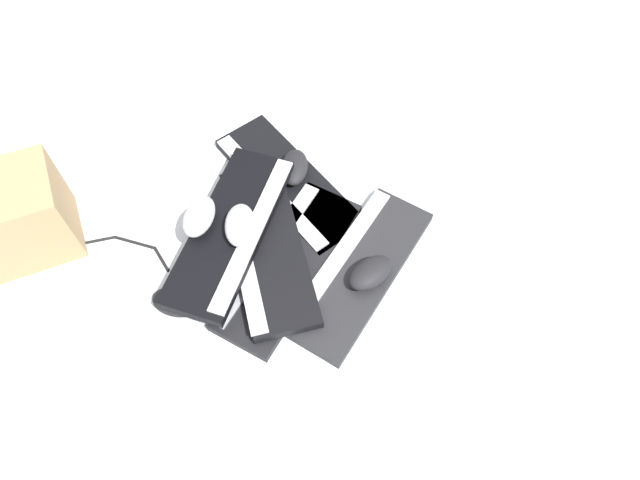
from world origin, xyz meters
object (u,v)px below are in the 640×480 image
keyboard_4 (231,230)px  mouse_1 (294,167)px  mouse_3 (370,273)px  cardboard_box (10,219)px  keyboard_0 (359,270)px  keyboard_1 (288,183)px  keyboard_3 (266,248)px  mouse_4 (176,302)px  keyboard_2 (288,264)px  mouse_0 (199,216)px  mouse_2 (240,225)px

keyboard_4 → mouse_1: (0.06, 0.23, -0.02)m
mouse_3 → cardboard_box: size_ratio=0.45×
keyboard_0 → keyboard_1: same height
keyboard_3 → mouse_4: 0.23m
keyboard_2 → mouse_0: size_ratio=4.17×
mouse_0 → cardboard_box: cardboard_box is taller
keyboard_1 → mouse_2: bearing=-97.6°
keyboard_2 → mouse_2: 0.15m
mouse_3 → cardboard_box: (-0.79, -0.16, 0.05)m
mouse_2 → cardboard_box: cardboard_box is taller
mouse_2 → mouse_4: 0.22m
mouse_2 → mouse_4: size_ratio=1.00×
keyboard_1 → mouse_1: size_ratio=4.10×
keyboard_2 → cardboard_box: cardboard_box is taller
mouse_0 → cardboard_box: 0.42m
keyboard_1 → cardboard_box: (-0.52, -0.36, 0.09)m
mouse_1 → mouse_4: bearing=148.4°
keyboard_4 → mouse_1: bearing=74.6°
keyboard_0 → mouse_0: 0.38m
mouse_0 → keyboard_0: bearing=-91.1°
keyboard_3 → mouse_0: 0.16m
mouse_4 → cardboard_box: size_ratio=0.45×
mouse_1 → keyboard_3: bearing=169.2°
keyboard_4 → mouse_0: size_ratio=4.02×
mouse_0 → mouse_3: mouse_0 is taller
keyboard_4 → cardboard_box: (-0.47, -0.15, 0.03)m
keyboard_2 → mouse_3: (0.19, 0.02, 0.04)m
mouse_2 → mouse_1: bearing=150.5°
keyboard_0 → mouse_0: size_ratio=4.20×
keyboard_3 → mouse_1: mouse_1 is taller
keyboard_0 → keyboard_2: same height
keyboard_0 → keyboard_4: (-0.30, -0.03, 0.06)m
keyboard_0 → cardboard_box: (-0.76, -0.18, 0.09)m
keyboard_3 → keyboard_2: bearing=-8.6°
keyboard_4 → mouse_0: bearing=-172.0°
keyboard_1 → mouse_2: (-0.03, -0.21, 0.10)m
mouse_1 → keyboard_0: bearing=-146.4°
mouse_1 → mouse_4: (-0.12, -0.42, -0.03)m
keyboard_0 → keyboard_3: 0.22m
keyboard_4 → mouse_4: keyboard_4 is taller
mouse_3 → keyboard_0: bearing=-90.6°
keyboard_4 → mouse_4: 0.20m
mouse_0 → mouse_1: 0.28m
keyboard_0 → mouse_2: 0.29m
mouse_4 → keyboard_0: bearing=29.0°
mouse_2 → mouse_3: size_ratio=1.00×
mouse_0 → keyboard_4: bearing=-89.0°
keyboard_2 → cardboard_box: size_ratio=1.87×
keyboard_3 → keyboard_4: (-0.08, 0.00, 0.03)m
keyboard_1 → keyboard_4: (-0.05, -0.21, 0.06)m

